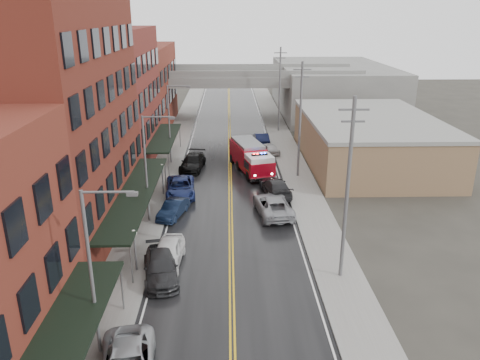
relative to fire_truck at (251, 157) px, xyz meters
name	(u,v)px	position (x,y,z in m)	size (l,w,h in m)	color
road	(230,195)	(-2.32, -6.92, -1.66)	(11.00, 160.00, 0.02)	black
sidewalk_left	(154,195)	(-9.62, -6.92, -1.60)	(3.00, 160.00, 0.15)	slate
sidewalk_right	(306,193)	(4.98, -6.92, -1.60)	(3.00, 160.00, 0.15)	slate
curb_left	(171,194)	(-7.97, -6.92, -1.60)	(0.30, 160.00, 0.15)	gray
curb_right	(289,193)	(3.33, -6.92, -1.60)	(0.30, 160.00, 0.15)	gray
brick_building_b	(53,119)	(-15.62, -13.92, 7.33)	(9.00, 20.00, 18.00)	#582217
brick_building_c	(110,98)	(-15.62, 3.58, 5.83)	(9.00, 15.00, 15.00)	maroon
brick_building_far	(139,88)	(-15.62, 21.08, 4.33)	(9.00, 20.00, 12.00)	maroon
tan_building	(368,141)	(13.68, 3.08, 0.83)	(14.00, 22.00, 5.00)	olive
right_far_block	(332,88)	(15.68, 33.08, 2.33)	(18.00, 30.00, 8.00)	slate
awning_1	(136,193)	(-9.81, -13.92, 1.32)	(2.60, 18.00, 3.09)	black
awning_2	(164,137)	(-9.81, 3.58, 1.31)	(2.60, 13.00, 3.09)	black
globe_lamp_1	(134,241)	(-8.72, -20.92, 0.64)	(0.44, 0.44, 3.12)	#59595B
globe_lamp_2	(162,172)	(-8.72, -6.92, 0.64)	(0.44, 0.44, 3.12)	#59595B
street_lamp_0	(95,265)	(-8.87, -28.92, 3.51)	(2.64, 0.22, 9.00)	#59595B
street_lamp_1	(149,163)	(-8.87, -12.92, 3.51)	(2.64, 0.22, 9.00)	#59595B
street_lamp_2	(171,119)	(-8.87, 3.08, 3.51)	(2.64, 0.22, 9.00)	#59595B
utility_pole_0	(347,188)	(4.88, -21.92, 4.63)	(1.80, 0.24, 12.00)	#59595B
utility_pole_1	(300,119)	(4.88, -1.92, 4.63)	(1.80, 0.24, 12.00)	#59595B
utility_pole_2	(280,88)	(4.88, 18.08, 4.63)	(1.80, 0.24, 12.00)	#59595B
overpass	(229,84)	(-2.32, 25.08, 4.31)	(40.00, 10.00, 7.50)	slate
fire_truck	(251,157)	(0.00, 0.00, 0.00)	(5.01, 8.86, 3.09)	maroon
parked_car_left_3	(161,267)	(-6.97, -21.66, -0.89)	(2.18, 5.36, 1.56)	#232426
parked_car_left_4	(168,253)	(-6.73, -19.94, -0.83)	(1.98, 4.92, 1.68)	white
parked_car_left_5	(173,209)	(-7.22, -11.89, -0.97)	(1.49, 4.28, 1.41)	black
parked_car_left_6	(180,187)	(-7.07, -6.97, -0.86)	(2.69, 5.82, 1.62)	navy
parked_car_left_7	(193,162)	(-6.46, 0.91, -0.85)	(2.29, 5.64, 1.64)	black
parked_car_right_0	(273,205)	(1.35, -11.60, -0.84)	(2.78, 6.03, 1.67)	gray
parked_car_right_1	(276,187)	(2.00, -7.12, -0.86)	(2.27, 5.58, 1.62)	black
parked_car_right_2	(268,148)	(2.41, 6.57, -0.95)	(1.70, 4.22, 1.44)	#B6B6B6
parked_car_right_3	(261,139)	(1.83, 10.88, -0.86)	(1.72, 4.94, 1.63)	black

